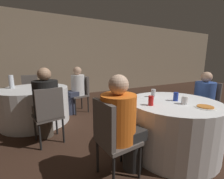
{
  "coord_description": "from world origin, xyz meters",
  "views": [
    {
      "loc": [
        -1.57,
        -1.23,
        1.3
      ],
      "look_at": [
        -0.46,
        0.85,
        0.83
      ],
      "focal_mm": 24.0,
      "sensor_mm": 36.0,
      "label": 1
    }
  ],
  "objects_px": {
    "chair_near_east": "(206,102)",
    "soda_can_red": "(151,101)",
    "chair_near_west": "(111,134)",
    "chair_far_south": "(49,111)",
    "chair_far_north": "(31,89)",
    "soda_can_blue": "(176,97)",
    "person_blue_shirt": "(201,103)",
    "chair_far_east": "(82,91)",
    "person_white_shirt": "(75,90)",
    "bottle_far": "(11,82)",
    "table_near": "(172,126)",
    "soda_can_silver": "(153,93)",
    "person_black_shirt": "(46,104)",
    "pizza_plate_near": "(205,107)",
    "person_orange_shirt": "(123,125)",
    "table_far": "(35,105)"
  },
  "relations": [
    {
      "from": "chair_near_east",
      "to": "soda_can_red",
      "type": "bearing_deg",
      "value": 87.32
    },
    {
      "from": "chair_near_west",
      "to": "chair_far_south",
      "type": "xyz_separation_m",
      "value": [
        -0.5,
        1.05,
        0.0
      ]
    },
    {
      "from": "chair_far_north",
      "to": "soda_can_blue",
      "type": "relative_size",
      "value": 7.35
    },
    {
      "from": "chair_near_west",
      "to": "person_blue_shirt",
      "type": "bearing_deg",
      "value": 91.38
    },
    {
      "from": "chair_near_east",
      "to": "person_blue_shirt",
      "type": "xyz_separation_m",
      "value": [
        -0.17,
        -0.02,
        0.02
      ]
    },
    {
      "from": "chair_far_east",
      "to": "person_white_shirt",
      "type": "relative_size",
      "value": 0.79
    },
    {
      "from": "person_white_shirt",
      "to": "soda_can_blue",
      "type": "distance_m",
      "value": 2.36
    },
    {
      "from": "person_blue_shirt",
      "to": "soda_can_blue",
      "type": "distance_m",
      "value": 0.86
    },
    {
      "from": "person_white_shirt",
      "to": "bottle_far",
      "type": "relative_size",
      "value": 4.21
    },
    {
      "from": "table_near",
      "to": "soda_can_silver",
      "type": "xyz_separation_m",
      "value": [
        -0.07,
        0.33,
        0.42
      ]
    },
    {
      "from": "soda_can_red",
      "to": "person_black_shirt",
      "type": "bearing_deg",
      "value": 136.02
    },
    {
      "from": "chair_far_south",
      "to": "person_black_shirt",
      "type": "distance_m",
      "value": 0.17
    },
    {
      "from": "table_near",
      "to": "pizza_plate_near",
      "type": "height_order",
      "value": "pizza_plate_near"
    },
    {
      "from": "person_orange_shirt",
      "to": "soda_can_blue",
      "type": "xyz_separation_m",
      "value": [
        0.93,
        0.08,
        0.19
      ]
    },
    {
      "from": "table_far",
      "to": "chair_far_north",
      "type": "relative_size",
      "value": 1.48
    },
    {
      "from": "pizza_plate_near",
      "to": "person_white_shirt",
      "type": "bearing_deg",
      "value": 109.66
    },
    {
      "from": "chair_near_east",
      "to": "bottle_far",
      "type": "xyz_separation_m",
      "value": [
        -3.12,
        2.08,
        0.33
      ]
    },
    {
      "from": "table_far",
      "to": "person_orange_shirt",
      "type": "height_order",
      "value": "person_orange_shirt"
    },
    {
      "from": "person_blue_shirt",
      "to": "chair_near_east",
      "type": "bearing_deg",
      "value": -90.0
    },
    {
      "from": "chair_near_east",
      "to": "person_black_shirt",
      "type": "height_order",
      "value": "person_black_shirt"
    },
    {
      "from": "soda_can_blue",
      "to": "soda_can_silver",
      "type": "relative_size",
      "value": 1.0
    },
    {
      "from": "table_far",
      "to": "chair_near_west",
      "type": "bearing_deg",
      "value": -72.5
    },
    {
      "from": "person_black_shirt",
      "to": "chair_near_west",
      "type": "bearing_deg",
      "value": -75.66
    },
    {
      "from": "person_blue_shirt",
      "to": "soda_can_blue",
      "type": "xyz_separation_m",
      "value": [
        -0.82,
        -0.11,
        0.24
      ]
    },
    {
      "from": "table_far",
      "to": "person_orange_shirt",
      "type": "relative_size",
      "value": 1.15
    },
    {
      "from": "table_far",
      "to": "soda_can_red",
      "type": "xyz_separation_m",
      "value": [
        1.29,
        -2.02,
        0.42
      ]
    },
    {
      "from": "chair_near_west",
      "to": "pizza_plate_near",
      "type": "bearing_deg",
      "value": 71.32
    },
    {
      "from": "table_far",
      "to": "table_near",
      "type": "bearing_deg",
      "value": -50.0
    },
    {
      "from": "chair_near_east",
      "to": "pizza_plate_near",
      "type": "relative_size",
      "value": 3.7
    },
    {
      "from": "person_white_shirt",
      "to": "chair_far_east",
      "type": "bearing_deg",
      "value": -90.0
    },
    {
      "from": "bottle_far",
      "to": "person_blue_shirt",
      "type": "bearing_deg",
      "value": -35.48
    },
    {
      "from": "chair_far_north",
      "to": "person_white_shirt",
      "type": "xyz_separation_m",
      "value": [
        0.97,
        -0.91,
        0.04
      ]
    },
    {
      "from": "person_white_shirt",
      "to": "soda_can_silver",
      "type": "bearing_deg",
      "value": -169.08
    },
    {
      "from": "person_white_shirt",
      "to": "table_near",
      "type": "bearing_deg",
      "value": -170.45
    },
    {
      "from": "person_white_shirt",
      "to": "soda_can_blue",
      "type": "bearing_deg",
      "value": -169.33
    },
    {
      "from": "table_near",
      "to": "soda_can_blue",
      "type": "distance_m",
      "value": 0.43
    },
    {
      "from": "table_near",
      "to": "chair_far_east",
      "type": "height_order",
      "value": "chair_far_east"
    },
    {
      "from": "pizza_plate_near",
      "to": "soda_can_silver",
      "type": "distance_m",
      "value": 0.73
    },
    {
      "from": "chair_near_west",
      "to": "person_blue_shirt",
      "type": "xyz_separation_m",
      "value": [
        1.9,
        0.2,
        0.02
      ]
    },
    {
      "from": "chair_far_south",
      "to": "soda_can_red",
      "type": "height_order",
      "value": "chair_far_south"
    },
    {
      "from": "bottle_far",
      "to": "soda_can_blue",
      "type": "bearing_deg",
      "value": -46.03
    },
    {
      "from": "chair_far_north",
      "to": "bottle_far",
      "type": "height_order",
      "value": "bottle_far"
    },
    {
      "from": "table_far",
      "to": "chair_near_east",
      "type": "xyz_separation_m",
      "value": [
        2.74,
        -1.89,
        0.17
      ]
    },
    {
      "from": "table_near",
      "to": "soda_can_red",
      "type": "height_order",
      "value": "soda_can_red"
    },
    {
      "from": "soda_can_blue",
      "to": "bottle_far",
      "type": "height_order",
      "value": "bottle_far"
    },
    {
      "from": "table_near",
      "to": "person_black_shirt",
      "type": "distance_m",
      "value": 1.94
    },
    {
      "from": "chair_near_east",
      "to": "soda_can_red",
      "type": "distance_m",
      "value": 1.47
    },
    {
      "from": "chair_near_east",
      "to": "chair_far_south",
      "type": "height_order",
      "value": "same"
    },
    {
      "from": "chair_far_south",
      "to": "pizza_plate_near",
      "type": "bearing_deg",
      "value": -48.26
    },
    {
      "from": "person_blue_shirt",
      "to": "table_far",
      "type": "bearing_deg",
      "value": 45.6
    }
  ]
}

